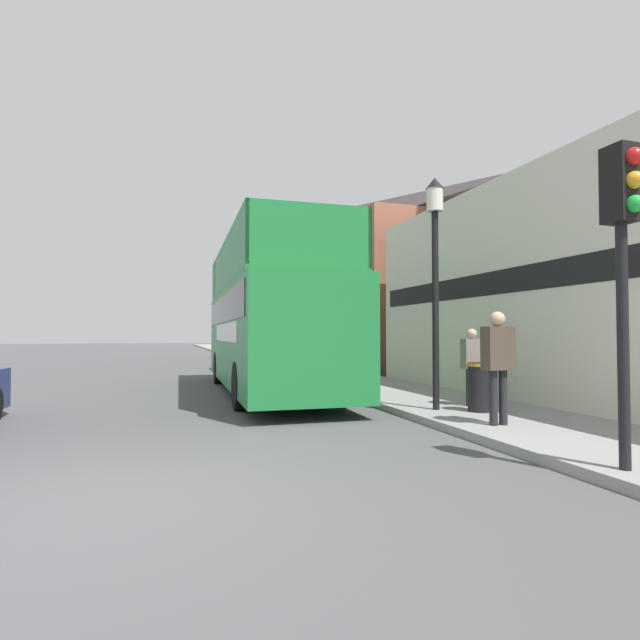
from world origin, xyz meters
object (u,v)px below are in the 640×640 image
object	(u,v)px
pedestrian_second	(472,359)
lamp_post_third	(264,301)
traffic_signal	(623,231)
parked_car_ahead_of_bus	(242,356)
lamp_post_second	(309,283)
tour_bus	(268,327)
litter_bin	(480,385)
pedestrian_nearest	(498,357)
lamp_post_nearest	(435,248)

from	to	relation	value
pedestrian_second	lamp_post_third	bearing A→B (deg)	93.96
traffic_signal	lamp_post_third	bearing A→B (deg)	89.61
parked_car_ahead_of_bus	traffic_signal	xyz separation A→B (m)	(1.54, -17.26, 2.05)
parked_car_ahead_of_bus	traffic_signal	bearing A→B (deg)	-84.88
lamp_post_third	parked_car_ahead_of_bus	bearing A→B (deg)	-114.58
parked_car_ahead_of_bus	lamp_post_second	world-z (taller)	lamp_post_second
tour_bus	litter_bin	bearing A→B (deg)	-59.61
pedestrian_second	lamp_post_second	bearing A→B (deg)	98.04
tour_bus	traffic_signal	size ratio (longest dim) A/B	2.83
parked_car_ahead_of_bus	lamp_post_second	xyz separation A→B (m)	(1.67, -4.57, 2.72)
lamp_post_third	litter_bin	world-z (taller)	lamp_post_third
pedestrian_second	pedestrian_nearest	bearing A→B (deg)	-113.66
traffic_signal	lamp_post_nearest	size ratio (longest dim) A/B	0.78
pedestrian_nearest	litter_bin	distance (m)	1.55
lamp_post_third	pedestrian_second	bearing A→B (deg)	-86.04
lamp_post_second	litter_bin	size ratio (longest dim) A/B	5.12
tour_bus	lamp_post_nearest	xyz separation A→B (m)	(2.32, -4.99, 1.48)
parked_car_ahead_of_bus	lamp_post_nearest	size ratio (longest dim) A/B	1.00
lamp_post_second	pedestrian_second	bearing A→B (deg)	-81.96
lamp_post_second	lamp_post_third	size ratio (longest dim) A/B	1.03
lamp_post_third	litter_bin	distance (m)	17.16
parked_car_ahead_of_bus	lamp_post_nearest	xyz separation A→B (m)	(1.85, -12.80, 2.61)
tour_bus	pedestrian_nearest	world-z (taller)	tour_bus
tour_bus	pedestrian_nearest	bearing A→B (deg)	-68.64
parked_car_ahead_of_bus	pedestrian_nearest	bearing A→B (deg)	-82.37
traffic_signal	lamp_post_second	distance (m)	12.71
lamp_post_nearest	litter_bin	xyz separation A→B (m)	(0.66, -0.46, -2.66)
tour_bus	lamp_post_second	distance (m)	4.21
pedestrian_nearest	traffic_signal	distance (m)	3.10
tour_bus	lamp_post_nearest	distance (m)	5.70
lamp_post_nearest	lamp_post_third	bearing A→B (deg)	90.59
traffic_signal	lamp_post_third	world-z (taller)	lamp_post_third
lamp_post_second	litter_bin	world-z (taller)	lamp_post_second
pedestrian_nearest	pedestrian_second	xyz separation A→B (m)	(0.86, 1.97, -0.15)
tour_bus	lamp_post_third	xyz separation A→B (m)	(2.15, 11.48, 1.50)
pedestrian_second	lamp_post_second	xyz separation A→B (m)	(-1.13, 8.03, 2.31)
parked_car_ahead_of_bus	litter_bin	xyz separation A→B (m)	(2.51, -13.27, -0.05)
tour_bus	traffic_signal	distance (m)	9.70
pedestrian_nearest	pedestrian_second	world-z (taller)	pedestrian_nearest
parked_car_ahead_of_bus	pedestrian_second	world-z (taller)	pedestrian_second
lamp_post_second	traffic_signal	bearing A→B (deg)	-90.61
pedestrian_second	traffic_signal	size ratio (longest dim) A/B	0.45
parked_car_ahead_of_bus	lamp_post_nearest	bearing A→B (deg)	-81.76
litter_bin	lamp_post_third	bearing A→B (deg)	92.82
traffic_signal	lamp_post_second	xyz separation A→B (m)	(0.13, 12.69, 0.67)
tour_bus	pedestrian_nearest	distance (m)	7.19
lamp_post_second	lamp_post_third	world-z (taller)	lamp_post_second
traffic_signal	litter_bin	size ratio (longest dim) A/B	3.81
traffic_signal	lamp_post_nearest	bearing A→B (deg)	86.01
tour_bus	lamp_post_nearest	bearing A→B (deg)	-63.38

